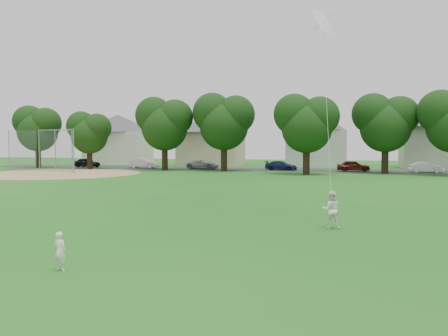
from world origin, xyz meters
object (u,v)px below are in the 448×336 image
(kite, at_px, (327,108))
(baseball_backstop, at_px, (51,151))
(toddler, at_px, (60,251))
(older_boy, at_px, (331,210))

(kite, relative_size, baseball_backstop, 0.70)
(toddler, xyz_separation_m, older_boy, (6.19, 7.40, 0.21))
(older_boy, xyz_separation_m, baseball_backstop, (-32.69, 26.95, 1.74))
(kite, xyz_separation_m, baseball_backstop, (-32.45, 26.17, -2.07))
(baseball_backstop, bearing_deg, toddler, -52.35)
(older_boy, relative_size, kite, 0.18)
(toddler, height_order, kite, kite)
(toddler, xyz_separation_m, kite, (5.95, 8.17, 4.01))
(older_boy, relative_size, baseball_backstop, 0.13)
(toddler, distance_m, kite, 10.88)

